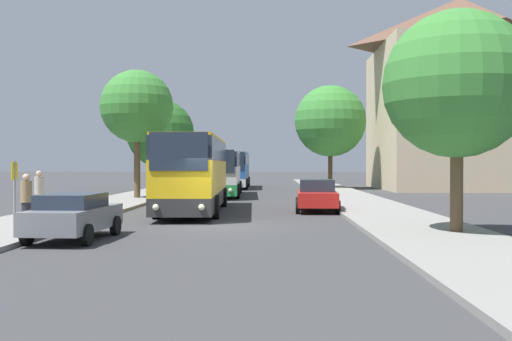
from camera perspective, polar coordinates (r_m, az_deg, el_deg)
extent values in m
plane|color=#38383A|center=(22.15, -3.59, -5.29)|extent=(300.00, 300.00, 0.00)
cube|color=gray|center=(23.80, -20.69, -4.73)|extent=(4.00, 120.00, 0.15)
cube|color=gray|center=(22.63, 14.43, -4.99)|extent=(4.00, 120.00, 0.15)
cube|color=#C6B28E|center=(57.50, 18.84, 4.79)|extent=(14.53, 15.04, 12.96)
pyramid|color=brown|center=(58.77, 18.87, 13.25)|extent=(14.53, 15.04, 4.36)
cube|color=#2D2D2D|center=(28.56, -5.88, -2.70)|extent=(2.81, 12.05, 0.70)
cube|color=yellow|center=(28.52, -5.89, -0.54)|extent=(2.81, 12.05, 1.46)
cube|color=#232D3D|center=(28.52, -5.89, 1.88)|extent=(2.83, 11.82, 0.95)
cube|color=yellow|center=(28.53, -5.89, 2.96)|extent=(2.75, 11.81, 0.12)
cube|color=#232D3D|center=(22.53, -7.39, 1.83)|extent=(2.20, 0.13, 1.45)
sphere|color=#F4EAC1|center=(22.69, -9.53, -3.48)|extent=(0.24, 0.24, 0.24)
sphere|color=#F4EAC1|center=(22.47, -5.21, -3.51)|extent=(0.24, 0.24, 0.24)
cylinder|color=black|center=(25.17, -9.46, -3.44)|extent=(0.33, 1.01, 1.00)
cylinder|color=black|center=(24.89, -3.88, -3.48)|extent=(0.33, 1.01, 1.00)
cylinder|color=black|center=(32.27, -7.42, -2.54)|extent=(0.33, 1.01, 1.00)
cylinder|color=black|center=(32.06, -3.08, -2.55)|extent=(0.33, 1.01, 1.00)
cube|color=#238942|center=(42.55, -3.39, -1.60)|extent=(2.93, 11.43, 0.70)
cube|color=silver|center=(42.53, -3.39, -0.36)|extent=(2.93, 11.43, 1.14)
cube|color=#232D3D|center=(42.52, -3.39, 1.04)|extent=(2.95, 11.20, 0.95)
cube|color=silver|center=(42.53, -3.39, 1.76)|extent=(2.87, 11.20, 0.12)
cube|color=#232D3D|center=(36.82, -3.86, 0.87)|extent=(2.31, 0.13, 1.45)
sphere|color=#F4EAC1|center=(36.90, -5.25, -1.89)|extent=(0.24, 0.24, 0.24)
sphere|color=#F4EAC1|center=(36.79, -2.46, -1.89)|extent=(0.24, 0.24, 0.24)
cylinder|color=black|center=(39.25, -5.52, -1.97)|extent=(0.33, 1.01, 1.00)
cylinder|color=black|center=(39.11, -1.77, -1.98)|extent=(0.33, 1.01, 1.00)
cylinder|color=black|center=(46.03, -4.76, -1.58)|extent=(0.33, 1.01, 1.00)
cylinder|color=black|center=(45.91, -1.56, -1.59)|extent=(0.33, 1.01, 1.00)
cube|color=silver|center=(56.38, -2.14, -1.05)|extent=(2.68, 11.19, 0.70)
cube|color=#285BA8|center=(56.36, -2.14, -0.04)|extent=(2.68, 11.19, 1.28)
cube|color=#232D3D|center=(56.36, -2.14, 1.09)|extent=(2.70, 10.96, 0.95)
cube|color=#285BA8|center=(56.36, -2.14, 1.64)|extent=(2.62, 10.96, 0.12)
cube|color=#232D3D|center=(50.75, -2.47, 0.97)|extent=(2.32, 0.08, 1.45)
sphere|color=#F4EAC1|center=(50.82, -3.49, -1.19)|extent=(0.24, 0.24, 0.24)
sphere|color=#F4EAC1|center=(50.72, -1.46, -1.20)|extent=(0.24, 0.24, 0.24)
cylinder|color=black|center=(53.13, -3.71, -1.29)|extent=(0.31, 1.00, 1.00)
cylinder|color=black|center=(52.99, -0.94, -1.29)|extent=(0.31, 1.00, 1.00)
cylinder|color=black|center=(59.80, -3.20, -1.07)|extent=(0.31, 1.00, 1.00)
cylinder|color=black|center=(59.68, -0.73, -1.07)|extent=(0.31, 1.00, 1.00)
cube|color=slate|center=(18.82, -16.93, -4.40)|extent=(1.94, 4.21, 0.66)
cube|color=#232D3D|center=(18.63, -17.12, -2.78)|extent=(1.63, 2.22, 0.42)
cylinder|color=black|center=(20.35, -17.89, -4.97)|extent=(0.23, 0.63, 0.62)
cylinder|color=black|center=(19.76, -13.23, -5.12)|extent=(0.23, 0.63, 0.62)
cylinder|color=black|center=(18.02, -20.99, -5.70)|extent=(0.23, 0.63, 0.62)
cylinder|color=black|center=(17.36, -15.80, -5.93)|extent=(0.23, 0.63, 0.62)
cube|color=red|center=(28.77, 5.82, -2.65)|extent=(2.00, 4.41, 0.66)
cube|color=#232D3D|center=(28.91, 5.81, -1.41)|extent=(1.70, 2.32, 0.57)
cylinder|color=black|center=(27.50, 7.82, -3.49)|extent=(0.23, 0.63, 0.62)
cylinder|color=black|center=(27.43, 4.01, -3.49)|extent=(0.23, 0.63, 0.62)
cylinder|color=black|center=(30.17, 7.47, -3.12)|extent=(0.23, 0.63, 0.62)
cylinder|color=black|center=(30.11, 3.99, -3.12)|extent=(0.23, 0.63, 0.62)
cylinder|color=gray|center=(22.21, -22.01, -2.03)|extent=(0.08, 0.08, 2.24)
cube|color=yellow|center=(22.19, -22.02, -0.03)|extent=(0.03, 0.45, 0.60)
cylinder|color=#23232D|center=(21.26, -21.03, -4.01)|extent=(0.30, 0.30, 0.86)
cylinder|color=olive|center=(21.21, -21.04, -1.89)|extent=(0.36, 0.36, 0.72)
sphere|color=tan|center=(21.19, -21.05, -0.61)|extent=(0.23, 0.23, 0.23)
cylinder|color=#23232D|center=(26.17, -19.96, -3.11)|extent=(0.30, 0.30, 0.88)
cylinder|color=#B2A899|center=(26.13, -19.97, -1.34)|extent=(0.36, 0.36, 0.74)
sphere|color=tan|center=(26.12, -19.98, -0.28)|extent=(0.24, 0.24, 0.24)
cylinder|color=brown|center=(38.59, -11.26, 0.46)|extent=(0.40, 0.40, 4.05)
sphere|color=#387F33|center=(38.76, -11.27, 6.01)|extent=(4.61, 4.61, 4.61)
cylinder|color=#513D23|center=(50.99, -9.07, -0.32)|extent=(0.40, 0.40, 2.57)
sphere|color=#286023|center=(51.05, -9.08, 3.51)|extent=(5.67, 5.67, 5.67)
cylinder|color=#47331E|center=(54.91, 7.09, 0.29)|extent=(0.40, 0.40, 3.60)
sphere|color=#387F33|center=(55.04, 7.10, 4.70)|extent=(6.50, 6.50, 6.50)
cylinder|color=brown|center=(19.98, 18.56, -1.36)|extent=(0.40, 0.40, 2.90)
sphere|color=#387F33|center=(20.13, 18.60, 7.80)|extent=(4.68, 4.68, 4.68)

